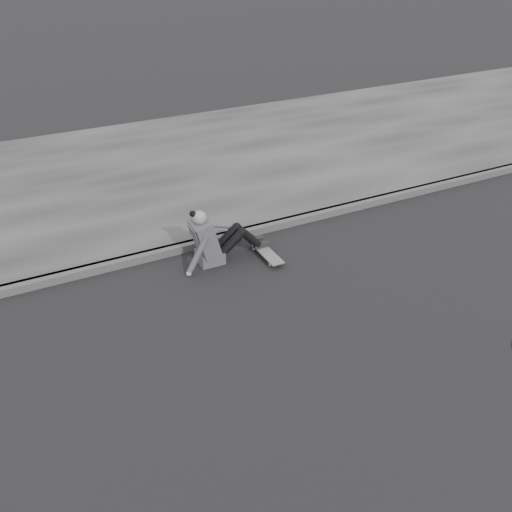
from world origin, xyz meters
The scene contains 5 objects.
ground centered at (0.00, 0.00, 0.00)m, with size 80.00×80.00×0.00m, color black.
curb centered at (0.00, 2.58, 0.06)m, with size 24.00×0.16×0.12m, color #4C4C4C.
sidewalk centered at (0.00, 5.60, 0.06)m, with size 24.00×6.00×0.12m, color #3E3E3E.
skateboard centered at (-1.25, 1.86, 0.07)m, with size 0.20×0.78×0.09m.
seated_woman centered at (-1.99, 2.10, 0.36)m, with size 1.38×0.46×0.88m.
Camera 1 is at (-4.68, -4.57, 4.41)m, focal length 40.00 mm.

